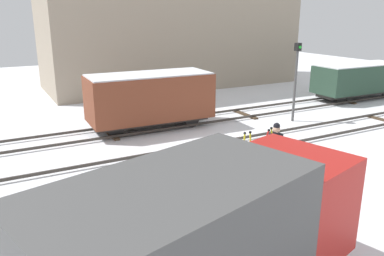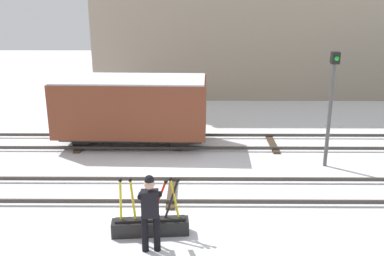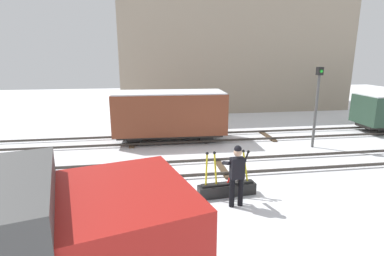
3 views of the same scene
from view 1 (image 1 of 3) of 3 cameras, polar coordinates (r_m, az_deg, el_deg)
ground_plane at (r=14.94m, az=5.90°, el=-3.19°), size 60.00×60.00×0.00m
track_main_line at (r=14.90m, az=5.92°, el=-2.80°), size 44.00×1.94×0.18m
track_siding_near at (r=18.28m, az=-1.25°, el=0.92°), size 44.00×1.94×0.18m
switch_lever_frame at (r=13.03m, az=9.72°, el=-5.16°), size 1.82×0.51×1.45m
rail_worker at (r=12.34m, az=12.03°, el=-2.72°), size 0.58×0.70×1.81m
delivery_truck at (r=6.36m, az=2.75°, el=-15.90°), size 6.26×3.64×2.82m
signal_post at (r=18.98m, az=14.99°, el=7.65°), size 0.24×0.32×3.70m
apartment_building at (r=28.49m, az=-2.99°, el=16.74°), size 17.90×6.88×10.29m
freight_car_back_track at (r=17.30m, az=-6.18°, el=4.44°), size 5.46×2.40×2.49m
freight_car_mid_siding at (r=25.51m, az=23.22°, el=6.66°), size 5.78×2.22×2.13m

